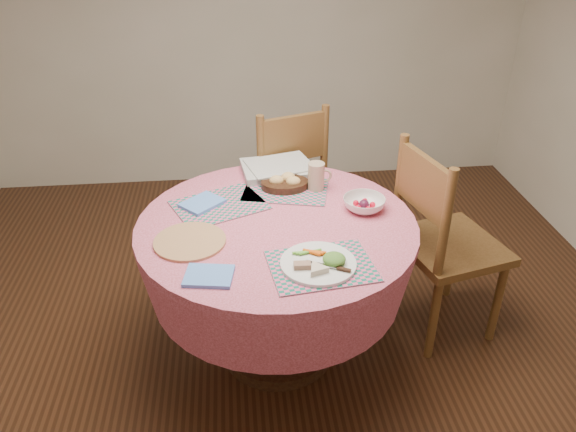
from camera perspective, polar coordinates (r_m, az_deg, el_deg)
The scene contains 15 objects.
ground at distance 2.92m, azimuth -1.00°, elevation -13.39°, with size 4.00×4.00×0.00m, color #331C0F.
dining_table at distance 2.57m, azimuth -1.11°, elevation -4.39°, with size 1.24×1.24×0.75m.
chair_right at distance 2.84m, azimuth 15.33°, elevation -2.35°, with size 0.56×0.58×1.03m.
chair_back at distance 3.31m, azimuth -0.54°, elevation 3.54°, with size 0.59×0.58×1.01m.
placemat_front at distance 2.19m, azimuth 3.42°, elevation -5.10°, with size 0.40×0.30×0.01m, color #136F5A.
placemat_left at distance 2.61m, azimuth -6.99°, elevation 1.11°, with size 0.40×0.30×0.01m, color #136F5A.
placemat_back at distance 2.74m, azimuth -0.20°, elevation 2.73°, with size 0.40×0.30×0.01m, color #136F5A.
wicker_trivet at distance 2.36m, azimuth -9.94°, elevation -2.55°, with size 0.30×0.30×0.01m, color #A77348.
napkin_near at distance 2.14m, azimuth -8.04°, elevation -6.04°, with size 0.18×0.14×0.01m, color #5B8EEA.
napkin_far at distance 2.62m, azimuth -8.70°, elevation 1.30°, with size 0.18×0.14×0.01m, color #5B8EEA.
dinner_plate at distance 2.18m, azimuth 3.28°, elevation -4.73°, with size 0.30×0.30×0.05m.
bread_bowl at distance 2.73m, azimuth -0.30°, elevation 3.42°, with size 0.23×0.23×0.08m.
latte_mug at distance 2.71m, azimuth 2.93°, elevation 4.07°, with size 0.12×0.08×0.13m.
fruit_bowl at distance 2.57m, azimuth 7.73°, elevation 1.22°, with size 0.25×0.25×0.06m.
newspaper_stack at distance 2.89m, azimuth -1.17°, elevation 4.89°, with size 0.39×0.33×0.04m.
Camera 1 is at (-0.17, -2.11, 2.01)m, focal length 35.00 mm.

